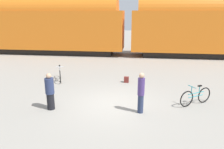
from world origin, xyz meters
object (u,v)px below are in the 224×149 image
bicycle_teal (196,96)px  freight_train (128,24)px  bicycle_silver (60,74)px  person_in_navy (50,92)px  person_in_purple (141,93)px  backpack (126,80)px

bicycle_teal → freight_train: bearing=108.3°
bicycle_teal → bicycle_silver: bearing=159.6°
person_in_navy → bicycle_silver: bearing=-1.7°
person_in_navy → person_in_purple: person_in_purple is taller
bicycle_silver → person_in_navy: bearing=-75.5°
bicycle_silver → person_in_purple: size_ratio=0.96×
person_in_purple → freight_train: bearing=-94.2°
freight_train → person_in_purple: size_ratio=16.03×
person_in_purple → backpack: 4.10m
person_in_purple → backpack: size_ratio=5.07×
freight_train → person_in_purple: freight_train is taller
person_in_navy → person_in_purple: 3.84m
person_in_navy → person_in_purple: (3.84, 0.14, 0.09)m
freight_train → bicycle_silver: (-3.61, -8.54, -2.52)m
bicycle_silver → bicycle_teal: (7.33, -2.73, -0.01)m
bicycle_teal → person_in_navy: size_ratio=0.96×
bicycle_silver → bicycle_teal: bicycle_silver is taller
person_in_purple → bicycle_teal: bearing=-165.6°
person_in_navy → backpack: bearing=-52.6°
backpack → bicycle_teal: bearing=-40.8°
backpack → person_in_navy: bearing=-126.4°
bicycle_silver → freight_train: bearing=67.1°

